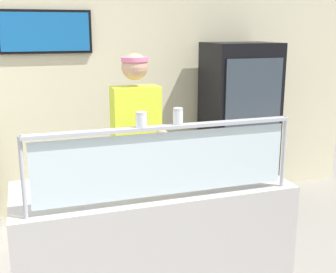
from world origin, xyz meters
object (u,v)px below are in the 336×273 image
at_px(parmesan_shaker, 141,121).
at_px(drink_fridge, 239,127).
at_px(worker_figure, 137,147).
at_px(pizza_tray, 142,178).
at_px(pizza_server, 147,175).
at_px(pepper_flake_shaker, 178,117).

distance_m(parmesan_shaker, drink_fridge, 2.50).
bearing_deg(parmesan_shaker, worker_figure, 77.16).
height_order(pizza_tray, worker_figure, worker_figure).
bearing_deg(pizza_server, parmesan_shaker, -99.16).
height_order(parmesan_shaker, worker_figure, worker_figure).
distance_m(pizza_tray, pepper_flake_shaker, 0.64).
xyz_separation_m(pizza_tray, worker_figure, (0.13, 0.64, 0.04)).
xyz_separation_m(pizza_tray, drink_fridge, (1.49, 1.45, -0.06)).
height_order(pizza_server, pepper_flake_shaker, pepper_flake_shaker).
height_order(pizza_tray, drink_fridge, drink_fridge).
bearing_deg(pizza_tray, pepper_flake_shaker, -74.04).
xyz_separation_m(pizza_tray, pizza_server, (0.03, -0.02, 0.02)).
xyz_separation_m(pizza_server, pepper_flake_shaker, (0.08, -0.38, 0.46)).
relative_size(pizza_tray, parmesan_shaker, 5.81).
bearing_deg(pizza_tray, worker_figure, 78.22).
height_order(parmesan_shaker, pepper_flake_shaker, pepper_flake_shaker).
xyz_separation_m(parmesan_shaker, pepper_flake_shaker, (0.22, 0.00, 0.00)).
bearing_deg(pepper_flake_shaker, worker_figure, 88.91).
bearing_deg(parmesan_shaker, drink_fridge, 49.34).
bearing_deg(drink_fridge, pizza_server, -134.64).
bearing_deg(parmesan_shaker, pepper_flake_shaker, 0.00).
bearing_deg(worker_figure, pepper_flake_shaker, -91.09).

